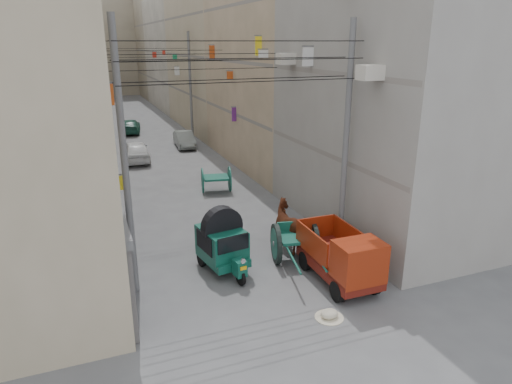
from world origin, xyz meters
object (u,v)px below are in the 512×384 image
mini_truck (345,261)px  distant_car_white (136,151)px  tonga_cart (295,242)px  horse (292,226)px  distant_car_green (130,126)px  distant_car_grey (184,139)px  feed_sack (329,314)px  auto_rickshaw (222,242)px  second_cart (216,179)px

mini_truck → distant_car_white: size_ratio=0.84×
tonga_cart → horse: size_ratio=1.61×
distant_car_green → distant_car_grey: bearing=122.0°
feed_sack → distant_car_grey: bearing=87.2°
auto_rickshaw → horse: size_ratio=1.22×
horse → distant_car_grey: (0.12, 18.20, -0.29)m
auto_rickshaw → horse: bearing=3.6°
feed_sack → tonga_cart: bearing=80.0°
distant_car_grey → distant_car_green: 7.55m
second_cart → horse: 7.44m
feed_sack → horse: (1.00, 4.47, 0.73)m
horse → auto_rickshaw: bearing=2.5°
tonga_cart → feed_sack: bearing=-87.8°
feed_sack → distant_car_grey: (1.12, 22.67, 0.44)m
mini_truck → feed_sack: 1.99m
mini_truck → distant_car_green: (-3.15, 28.26, -0.31)m
tonga_cart → mini_truck: size_ratio=1.01×
feed_sack → horse: horse is taller
distant_car_grey → mini_truck: bearing=-86.0°
mini_truck → second_cart: (-0.98, 10.53, -0.19)m
horse → distant_car_green: horse is taller
horse → distant_car_white: (-3.66, 15.29, -0.20)m
horse → distant_car_green: 25.29m
tonga_cart → second_cart: size_ratio=1.96×
second_cart → distant_car_green: (-2.17, 17.72, -0.13)m
horse → feed_sack: bearing=66.9°
auto_rickshaw → distant_car_white: bearing=83.4°
second_cart → auto_rickshaw: bearing=-94.1°
second_cart → tonga_cart: bearing=-76.8°
tonga_cart → feed_sack: (-0.61, -3.48, -0.60)m
horse → distant_car_green: (-2.87, 25.13, -0.30)m
auto_rickshaw → mini_truck: 4.01m
auto_rickshaw → feed_sack: (1.88, -3.81, -0.87)m
second_cart → distant_car_green: 17.86m
distant_car_white → distant_car_grey: size_ratio=1.12×
mini_truck → horse: mini_truck is taller
mini_truck → second_cart: bearing=96.0°
auto_rickshaw → second_cart: size_ratio=1.49×
second_cart → distant_car_grey: (0.83, 10.79, -0.11)m
feed_sack → distant_car_white: 19.95m
second_cart → distant_car_green: bearing=108.0°
auto_rickshaw → tonga_cart: (2.49, -0.33, -0.27)m
distant_car_white → distant_car_green: size_ratio=1.01×
auto_rickshaw → distant_car_green: (0.01, 25.79, -0.44)m
feed_sack → distant_car_green: 29.66m
auto_rickshaw → feed_sack: bearing=-73.1°
feed_sack → distant_car_white: distant_car_white is taller
auto_rickshaw → distant_car_white: size_ratio=0.64×
tonga_cart → distant_car_green: size_ratio=0.85×
tonga_cart → feed_sack: size_ratio=6.51×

